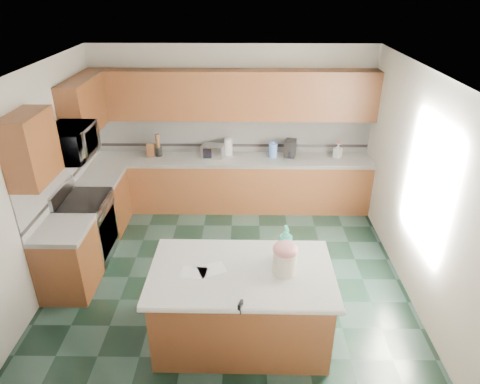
{
  "coord_description": "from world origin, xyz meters",
  "views": [
    {
      "loc": [
        0.22,
        -4.6,
        3.62
      ],
      "look_at": [
        0.15,
        0.35,
        1.12
      ],
      "focal_mm": 32.0,
      "sensor_mm": 36.0,
      "label": 1
    }
  ],
  "objects_px": {
    "soap_bottle_island": "(286,244)",
    "toaster_oven": "(213,151)",
    "knife_block": "(151,150)",
    "island_top": "(242,272)",
    "treat_jar": "(285,263)",
    "coffee_maker": "(290,148)",
    "island_base": "(241,307)"
  },
  "relations": [
    {
      "from": "island_base",
      "to": "toaster_oven",
      "type": "bearing_deg",
      "value": 99.71
    },
    {
      "from": "island_top",
      "to": "treat_jar",
      "type": "relative_size",
      "value": 7.75
    },
    {
      "from": "island_base",
      "to": "knife_block",
      "type": "height_order",
      "value": "knife_block"
    },
    {
      "from": "soap_bottle_island",
      "to": "toaster_oven",
      "type": "xyz_separation_m",
      "value": [
        -0.96,
        2.91,
        -0.11
      ]
    },
    {
      "from": "treat_jar",
      "to": "knife_block",
      "type": "relative_size",
      "value": 1.1
    },
    {
      "from": "soap_bottle_island",
      "to": "coffee_maker",
      "type": "xyz_separation_m",
      "value": [
        0.32,
        2.94,
        -0.06
      ]
    },
    {
      "from": "island_base",
      "to": "knife_block",
      "type": "relative_size",
      "value": 8.07
    },
    {
      "from": "island_top",
      "to": "treat_jar",
      "type": "bearing_deg",
      "value": -3.78
    },
    {
      "from": "island_base",
      "to": "soap_bottle_island",
      "type": "xyz_separation_m",
      "value": [
        0.46,
        0.18,
        0.7
      ]
    },
    {
      "from": "treat_jar",
      "to": "knife_block",
      "type": "height_order",
      "value": "treat_jar"
    },
    {
      "from": "island_base",
      "to": "knife_block",
      "type": "bearing_deg",
      "value": 117.0
    },
    {
      "from": "treat_jar",
      "to": "soap_bottle_island",
      "type": "bearing_deg",
      "value": 107.55
    },
    {
      "from": "island_base",
      "to": "coffee_maker",
      "type": "distance_m",
      "value": 3.28
    },
    {
      "from": "island_top",
      "to": "toaster_oven",
      "type": "relative_size",
      "value": 5.28
    },
    {
      "from": "treat_jar",
      "to": "coffee_maker",
      "type": "relative_size",
      "value": 0.84
    },
    {
      "from": "toaster_oven",
      "to": "island_base",
      "type": "bearing_deg",
      "value": -67.82
    },
    {
      "from": "island_top",
      "to": "toaster_oven",
      "type": "xyz_separation_m",
      "value": [
        -0.51,
        3.09,
        0.13
      ]
    },
    {
      "from": "treat_jar",
      "to": "toaster_oven",
      "type": "bearing_deg",
      "value": 130.47
    },
    {
      "from": "toaster_oven",
      "to": "treat_jar",
      "type": "bearing_deg",
      "value": -60.35
    },
    {
      "from": "toaster_oven",
      "to": "coffee_maker",
      "type": "height_order",
      "value": "coffee_maker"
    },
    {
      "from": "island_top",
      "to": "soap_bottle_island",
      "type": "height_order",
      "value": "soap_bottle_island"
    },
    {
      "from": "island_top",
      "to": "treat_jar",
      "type": "distance_m",
      "value": 0.46
    },
    {
      "from": "soap_bottle_island",
      "to": "toaster_oven",
      "type": "height_order",
      "value": "soap_bottle_island"
    },
    {
      "from": "knife_block",
      "to": "soap_bottle_island",
      "type": "bearing_deg",
      "value": -52.99
    },
    {
      "from": "island_base",
      "to": "treat_jar",
      "type": "height_order",
      "value": "treat_jar"
    },
    {
      "from": "island_top",
      "to": "coffee_maker",
      "type": "distance_m",
      "value": 3.22
    },
    {
      "from": "toaster_oven",
      "to": "knife_block",
      "type": "bearing_deg",
      "value": -167.14
    },
    {
      "from": "island_base",
      "to": "soap_bottle_island",
      "type": "distance_m",
      "value": 0.85
    },
    {
      "from": "knife_block",
      "to": "treat_jar",
      "type": "bearing_deg",
      "value": -55.12
    },
    {
      "from": "island_base",
      "to": "coffee_maker",
      "type": "xyz_separation_m",
      "value": [
        0.78,
        3.12,
        0.64
      ]
    },
    {
      "from": "soap_bottle_island",
      "to": "island_top",
      "type": "bearing_deg",
      "value": -168.81
    },
    {
      "from": "island_top",
      "to": "knife_block",
      "type": "height_order",
      "value": "knife_block"
    }
  ]
}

